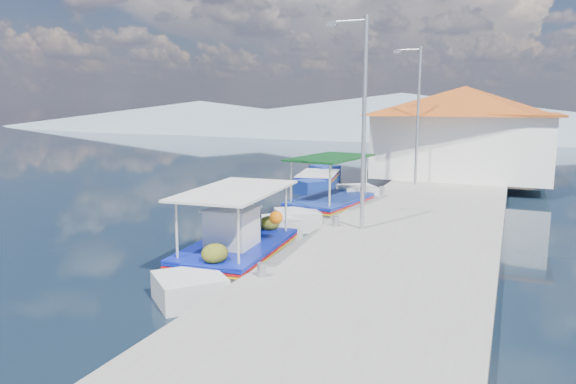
% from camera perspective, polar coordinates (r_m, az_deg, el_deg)
% --- Properties ---
extents(ground, '(160.00, 160.00, 0.00)m').
position_cam_1_polar(ground, '(15.82, -10.51, -5.69)').
color(ground, black).
rests_on(ground, ground).
extents(quay, '(5.00, 44.00, 0.50)m').
position_cam_1_polar(quay, '(19.25, 14.78, -2.32)').
color(quay, gray).
rests_on(quay, ground).
extents(bollards, '(0.20, 17.20, 0.30)m').
position_cam_1_polar(bollards, '(18.85, 8.18, -1.10)').
color(bollards, '#A5A8AD').
rests_on(bollards, quay).
extents(main_caique, '(2.29, 6.80, 2.24)m').
position_cam_1_polar(main_caique, '(13.53, -5.37, -6.32)').
color(main_caique, silver).
rests_on(main_caique, ground).
extents(caique_green_canopy, '(2.61, 6.44, 2.44)m').
position_cam_1_polar(caique_green_canopy, '(19.46, 4.57, -1.55)').
color(caique_green_canopy, silver).
rests_on(caique_green_canopy, ground).
extents(caique_blue_hull, '(2.44, 5.79, 1.05)m').
position_cam_1_polar(caique_blue_hull, '(26.12, 3.35, 1.19)').
color(caique_blue_hull, navy).
rests_on(caique_blue_hull, ground).
extents(harbor_building, '(10.49, 10.49, 4.40)m').
position_cam_1_polar(harbor_building, '(27.80, 18.37, 6.39)').
color(harbor_building, white).
rests_on(harbor_building, quay).
extents(lamp_post_near, '(1.21, 0.14, 6.00)m').
position_cam_1_polar(lamp_post_near, '(15.20, 7.87, 8.47)').
color(lamp_post_near, '#A5A8AD').
rests_on(lamp_post_near, quay).
extents(lamp_post_far, '(1.21, 0.14, 6.00)m').
position_cam_1_polar(lamp_post_far, '(24.00, 13.62, 8.73)').
color(lamp_post_far, '#A5A8AD').
rests_on(lamp_post_far, quay).
extents(mountain_ridge, '(171.40, 96.00, 5.50)m').
position_cam_1_polar(mountain_ridge, '(68.72, 21.59, 7.31)').
color(mountain_ridge, gray).
rests_on(mountain_ridge, ground).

